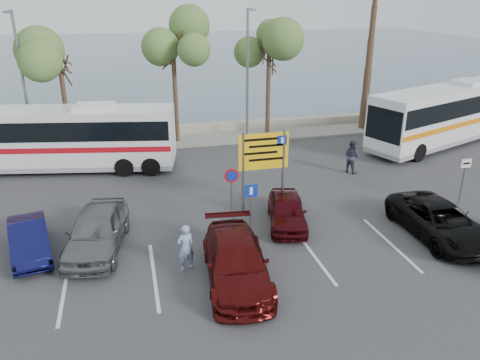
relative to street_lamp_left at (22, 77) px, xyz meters
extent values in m
plane|color=#363739|center=(10.00, -13.52, -4.60)|extent=(120.00, 120.00, 0.00)
cube|color=gray|center=(10.00, 0.48, -4.52)|extent=(44.00, 2.40, 0.15)
cube|color=tan|center=(10.00, 2.48, -4.30)|extent=(48.00, 0.80, 0.60)
plane|color=#466170|center=(10.00, 46.48, -4.59)|extent=(140.00, 140.00, 0.00)
cylinder|color=#382619|center=(2.00, 0.48, -1.93)|extent=(0.28, 0.28, 5.04)
cylinder|color=#382619|center=(8.50, 0.48, -1.65)|extent=(0.28, 0.28, 5.60)
cylinder|color=#382619|center=(14.50, 0.48, -1.86)|extent=(0.28, 0.28, 5.18)
cylinder|color=#382619|center=(21.50, 0.48, 0.55)|extent=(0.48, 0.48, 10.00)
cylinder|color=slate|center=(0.00, 0.08, -0.45)|extent=(0.16, 0.16, 8.00)
cylinder|color=slate|center=(0.00, -0.37, 3.50)|extent=(0.12, 0.90, 0.12)
cube|color=slate|center=(0.00, -0.87, 3.45)|extent=(0.45, 0.25, 0.12)
cylinder|color=slate|center=(13.00, 0.08, -0.45)|extent=(0.16, 0.16, 8.00)
cylinder|color=slate|center=(13.00, -0.37, 3.50)|extent=(0.12, 0.90, 0.12)
cube|color=slate|center=(13.00, -0.87, 3.45)|extent=(0.45, 0.25, 0.12)
cylinder|color=slate|center=(10.10, -10.32, -2.80)|extent=(0.12, 0.12, 3.60)
cylinder|color=slate|center=(11.90, -10.32, -2.80)|extent=(0.12, 0.12, 3.60)
cube|color=yellow|center=(11.00, -10.32, -1.90)|extent=(2.20, 0.06, 1.60)
cube|color=#0C2699|center=(11.80, -10.36, -1.45)|extent=(0.42, 0.01, 0.42)
cylinder|color=slate|center=(9.40, -11.12, -3.50)|extent=(0.07, 0.07, 2.20)
cylinder|color=#B20C0C|center=(9.40, -11.15, -2.55)|extent=(0.60, 0.03, 0.60)
cylinder|color=slate|center=(9.80, -12.72, -3.50)|extent=(0.07, 0.07, 2.20)
cube|color=#0C2699|center=(9.80, -12.74, -2.60)|extent=(0.50, 0.03, 0.50)
cylinder|color=slate|center=(19.80, -12.02, -3.50)|extent=(0.07, 0.07, 2.20)
cube|color=white|center=(19.80, -12.04, -2.60)|extent=(0.50, 0.03, 0.40)
cube|color=silver|center=(2.15, -3.02, -2.65)|extent=(11.78, 4.60, 2.83)
cube|color=black|center=(2.15, -3.02, -2.15)|extent=(11.56, 4.59, 1.01)
cube|color=#AB0D17|center=(2.15, -3.02, -3.11)|extent=(11.67, 4.60, 0.29)
cube|color=gray|center=(2.15, -3.02, -4.07)|extent=(11.66, 4.55, 0.53)
cube|color=silver|center=(2.15, -3.02, -1.12)|extent=(2.18, 1.87, 0.23)
cube|color=silver|center=(25.00, -3.68, -2.52)|extent=(12.44, 6.90, 3.03)
cube|color=black|center=(25.00, -3.68, -1.98)|extent=(12.23, 6.84, 1.08)
cube|color=orange|center=(25.00, -3.68, -3.01)|extent=(12.34, 6.88, 0.31)
cube|color=gray|center=(25.00, -3.68, -4.03)|extent=(12.32, 6.83, 0.57)
cube|color=silver|center=(25.00, -3.68, -0.88)|extent=(2.51, 2.28, 0.25)
imported|color=slate|center=(4.02, -12.23, -3.81)|extent=(2.66, 4.91, 1.59)
imported|color=#0E0F43|center=(1.62, -12.02, -3.99)|extent=(2.05, 3.91, 1.23)
imported|color=#4D0D0C|center=(8.57, -15.47, -3.88)|extent=(2.47, 5.09, 1.43)
imported|color=#40090E|center=(11.54, -12.02, -3.97)|extent=(2.35, 3.95, 1.26)
imported|color=black|center=(17.00, -14.43, -3.91)|extent=(2.29, 4.94, 1.37)
imported|color=#8698C3|center=(7.04, -14.38, -3.75)|extent=(0.71, 0.57, 1.70)
imported|color=#2D3144|center=(16.87, -7.02, -3.70)|extent=(1.03, 1.10, 1.79)
camera|label=1|loc=(5.50, -28.43, 4.37)|focal=35.00mm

